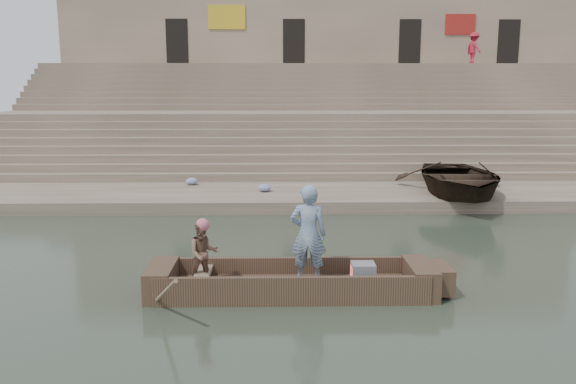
{
  "coord_description": "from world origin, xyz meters",
  "views": [
    {
      "loc": [
        -3.06,
        -11.96,
        4.09
      ],
      "look_at": [
        -2.77,
        2.48,
        1.4
      ],
      "focal_mm": 36.28,
      "sensor_mm": 36.0,
      "label": 1
    }
  ],
  "objects_px": {
    "standing_man": "(308,234)",
    "rowing_man": "(203,253)",
    "beached_rowboat": "(459,178)",
    "main_rowboat": "(291,289)",
    "television": "(362,273)",
    "pedestrian": "(474,48)"
  },
  "relations": [
    {
      "from": "main_rowboat",
      "to": "television",
      "type": "bearing_deg",
      "value": -0.0
    },
    {
      "from": "standing_man",
      "to": "beached_rowboat",
      "type": "height_order",
      "value": "standing_man"
    },
    {
      "from": "television",
      "to": "rowing_man",
      "type": "bearing_deg",
      "value": -179.46
    },
    {
      "from": "standing_man",
      "to": "pedestrian",
      "type": "bearing_deg",
      "value": -109.09
    },
    {
      "from": "standing_man",
      "to": "television",
      "type": "distance_m",
      "value": 1.33
    },
    {
      "from": "standing_man",
      "to": "beached_rowboat",
      "type": "relative_size",
      "value": 0.36
    },
    {
      "from": "beached_rowboat",
      "to": "pedestrian",
      "type": "bearing_deg",
      "value": 75.43
    },
    {
      "from": "main_rowboat",
      "to": "rowing_man",
      "type": "distance_m",
      "value": 1.87
    },
    {
      "from": "rowing_man",
      "to": "standing_man",
      "type": "bearing_deg",
      "value": -15.0
    },
    {
      "from": "standing_man",
      "to": "pedestrian",
      "type": "distance_m",
      "value": 25.69
    },
    {
      "from": "rowing_man",
      "to": "television",
      "type": "relative_size",
      "value": 2.74
    },
    {
      "from": "standing_man",
      "to": "television",
      "type": "height_order",
      "value": "standing_man"
    },
    {
      "from": "main_rowboat",
      "to": "beached_rowboat",
      "type": "relative_size",
      "value": 0.93
    },
    {
      "from": "rowing_man",
      "to": "television",
      "type": "height_order",
      "value": "rowing_man"
    },
    {
      "from": "main_rowboat",
      "to": "pedestrian",
      "type": "xyz_separation_m",
      "value": [
        10.99,
        22.92,
        5.98
      ]
    },
    {
      "from": "main_rowboat",
      "to": "rowing_man",
      "type": "height_order",
      "value": "rowing_man"
    },
    {
      "from": "beached_rowboat",
      "to": "standing_man",
      "type": "bearing_deg",
      "value": -118.93
    },
    {
      "from": "rowing_man",
      "to": "beached_rowboat",
      "type": "relative_size",
      "value": 0.23
    },
    {
      "from": "standing_man",
      "to": "rowing_man",
      "type": "relative_size",
      "value": 1.56
    },
    {
      "from": "television",
      "to": "beached_rowboat",
      "type": "distance_m",
      "value": 9.52
    },
    {
      "from": "main_rowboat",
      "to": "pedestrian",
      "type": "relative_size",
      "value": 2.81
    },
    {
      "from": "standing_man",
      "to": "beached_rowboat",
      "type": "xyz_separation_m",
      "value": [
        5.55,
        8.32,
        -0.24
      ]
    }
  ]
}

